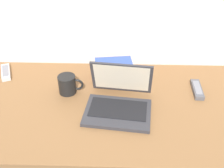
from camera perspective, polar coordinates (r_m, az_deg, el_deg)
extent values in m
cube|color=brown|center=(1.35, -1.23, -4.65)|extent=(1.60, 0.76, 0.03)
cube|color=#2D2D33|center=(1.28, 1.20, -6.07)|extent=(0.33, 0.25, 0.02)
cube|color=black|center=(1.28, 1.29, -5.27)|extent=(0.28, 0.17, 0.00)
cube|color=#2D2D33|center=(1.32, 2.04, 1.34)|extent=(0.31, 0.10, 0.19)
cube|color=beige|center=(1.32, 2.01, 1.26)|extent=(0.27, 0.09, 0.17)
cylinder|color=black|center=(1.40, -9.50, -0.08)|extent=(0.09, 0.09, 0.10)
torus|color=black|center=(1.40, -7.43, -0.12)|extent=(0.07, 0.01, 0.07)
cylinder|color=brown|center=(1.38, -9.67, 1.37)|extent=(0.08, 0.08, 0.00)
cube|color=#B7B7B7|center=(1.67, -21.62, 2.33)|extent=(0.10, 0.17, 0.02)
cube|color=slate|center=(1.66, -21.71, 2.69)|extent=(0.07, 0.12, 0.00)
cube|color=#4C4C51|center=(1.48, 17.61, -1.10)|extent=(0.05, 0.16, 0.02)
cube|color=slate|center=(1.48, 17.69, -0.71)|extent=(0.04, 0.12, 0.00)
cube|color=silver|center=(1.52, 0.43, 1.89)|extent=(0.20, 0.14, 0.03)
cube|color=#B23333|center=(1.50, 0.43, 2.84)|extent=(0.22, 0.19, 0.03)
cube|color=#334C99|center=(1.49, 0.44, 3.86)|extent=(0.22, 0.18, 0.03)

